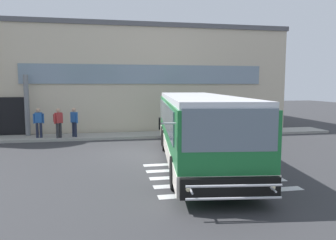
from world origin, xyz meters
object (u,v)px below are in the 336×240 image
bus_main_foreground (197,129)px  passenger_at_curb_edge (74,121)px  passenger_by_doorway (58,121)px  passenger_near_column (39,121)px  entry_support_column (27,105)px

bus_main_foreground → passenger_at_curb_edge: (-5.46, 6.41, -0.25)m
passenger_by_doorway → passenger_near_column: bearing=166.4°
entry_support_column → passenger_at_curb_edge: bearing=-20.4°
passenger_at_curb_edge → passenger_near_column: bearing=176.9°
passenger_by_doorway → passenger_at_curb_edge: 0.87m
passenger_near_column → passenger_at_curb_edge: bearing=-3.1°
passenger_by_doorway → bus_main_foreground: bearing=-44.7°
entry_support_column → passenger_near_column: size_ratio=2.13×
bus_main_foreground → passenger_near_column: size_ratio=6.82×
passenger_near_column → passenger_at_curb_edge: size_ratio=1.00×
passenger_near_column → bus_main_foreground: bearing=-41.4°
passenger_near_column → passenger_by_doorway: bearing=-13.6°
entry_support_column → bus_main_foreground: bearing=-42.2°
entry_support_column → bus_main_foreground: (8.20, -7.43, -0.60)m
entry_support_column → passenger_by_doorway: (1.89, -1.18, -0.82)m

